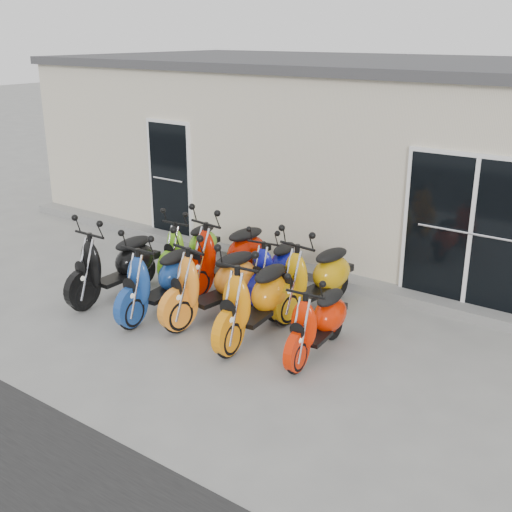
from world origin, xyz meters
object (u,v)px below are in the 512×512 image
at_px(scooter_back_red, 227,245).
at_px(scooter_front_orange_a, 213,272).
at_px(scooter_front_orange_b, 255,288).
at_px(scooter_back_yellow, 315,267).
at_px(scooter_back_blue, 274,259).
at_px(scooter_front_blue, 159,270).
at_px(scooter_back_green, 190,239).
at_px(scooter_front_black, 114,255).
at_px(scooter_front_red, 318,312).

bearing_deg(scooter_back_red, scooter_front_orange_a, -54.44).
height_order(scooter_front_orange_a, scooter_front_orange_b, scooter_front_orange_a).
bearing_deg(scooter_back_yellow, scooter_back_blue, 177.03).
distance_m(scooter_front_blue, scooter_back_green, 1.69).
xyz_separation_m(scooter_front_black, scooter_back_red, (1.13, 1.31, 0.02)).
distance_m(scooter_front_black, scooter_back_green, 1.49).
relative_size(scooter_front_black, scooter_back_blue, 1.15).
bearing_deg(scooter_back_red, scooter_back_green, 176.29).
bearing_deg(scooter_front_orange_a, scooter_back_yellow, 53.96).
height_order(scooter_front_black, scooter_back_yellow, scooter_front_black).
distance_m(scooter_front_red, scooter_back_red, 2.56).
height_order(scooter_front_red, scooter_back_red, scooter_back_red).
bearing_deg(scooter_front_black, scooter_front_orange_b, 2.76).
height_order(scooter_front_black, scooter_front_red, scooter_front_black).
bearing_deg(scooter_back_green, scooter_front_red, -25.42).
distance_m(scooter_back_red, scooter_back_yellow, 1.58).
bearing_deg(scooter_front_orange_a, scooter_front_red, 5.42).
bearing_deg(scooter_front_blue, scooter_front_black, 172.93).
bearing_deg(scooter_back_green, scooter_back_yellow, -7.22).
height_order(scooter_back_green, scooter_back_yellow, scooter_back_yellow).
relative_size(scooter_front_blue, scooter_back_red, 0.94).
bearing_deg(scooter_back_blue, scooter_front_blue, -131.61).
xyz_separation_m(scooter_front_orange_a, scooter_back_red, (-0.57, 1.01, 0.01)).
distance_m(scooter_back_red, scooter_back_blue, 0.82).
bearing_deg(scooter_front_orange_b, scooter_back_red, 134.40).
relative_size(scooter_front_black, scooter_back_yellow, 1.01).
bearing_deg(scooter_front_black, scooter_back_yellow, 25.68).
height_order(scooter_front_orange_a, scooter_back_yellow, scooter_front_orange_a).
xyz_separation_m(scooter_front_black, scooter_front_orange_b, (2.53, 0.16, 0.01)).
relative_size(scooter_front_black, scooter_front_orange_a, 0.98).
height_order(scooter_front_orange_a, scooter_front_red, scooter_front_orange_a).
bearing_deg(scooter_back_green, scooter_front_orange_b, -33.89).
xyz_separation_m(scooter_back_green, scooter_back_red, (0.93, -0.16, 0.12)).
relative_size(scooter_front_black, scooter_back_red, 0.97).
bearing_deg(scooter_front_blue, scooter_front_orange_b, 1.32).
height_order(scooter_front_blue, scooter_back_yellow, scooter_back_yellow).
distance_m(scooter_front_black, scooter_front_orange_b, 2.53).
bearing_deg(scooter_back_yellow, scooter_front_orange_a, -128.48).
bearing_deg(scooter_front_black, scooter_front_red, 2.94).
height_order(scooter_front_red, scooter_back_green, scooter_back_green).
distance_m(scooter_front_orange_b, scooter_front_red, 0.93).
height_order(scooter_back_red, scooter_back_yellow, scooter_back_red).
relative_size(scooter_front_orange_a, scooter_front_red, 1.19).
relative_size(scooter_front_orange_a, scooter_back_yellow, 1.03).
height_order(scooter_front_orange_a, scooter_back_green, scooter_front_orange_a).
height_order(scooter_front_black, scooter_back_blue, scooter_front_black).
bearing_deg(scooter_front_orange_a, scooter_front_black, -162.19).
xyz_separation_m(scooter_front_orange_a, scooter_back_green, (-1.50, 1.18, -0.11)).
xyz_separation_m(scooter_front_red, scooter_back_green, (-3.25, 1.25, 0.00)).
distance_m(scooter_front_blue, scooter_front_red, 2.49).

